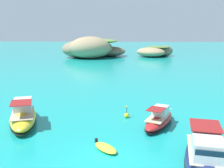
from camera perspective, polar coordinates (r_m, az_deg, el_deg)
ground_plane at (r=21.23m, az=-1.82°, el=-16.00°), size 400.00×400.00×0.00m
islet_large at (r=96.29m, az=-4.40°, el=7.65°), size 26.23×23.30×7.54m
islet_small at (r=100.37m, az=9.46°, el=6.93°), size 16.78×16.56×3.95m
motorboat_yellow at (r=29.85m, az=-18.57°, el=-6.47°), size 5.24×9.15×2.75m
motorboat_red at (r=28.23m, az=10.13°, el=-7.50°), size 4.61×6.97×2.12m
motorboat_navy at (r=20.08m, az=19.56°, el=-15.41°), size 4.51×9.84×2.97m
dinghy_tender at (r=22.59m, az=-1.40°, el=-13.58°), size 2.52×2.70×0.58m
channel_buoy at (r=30.31m, az=3.17°, el=-6.65°), size 0.56×0.56×1.48m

